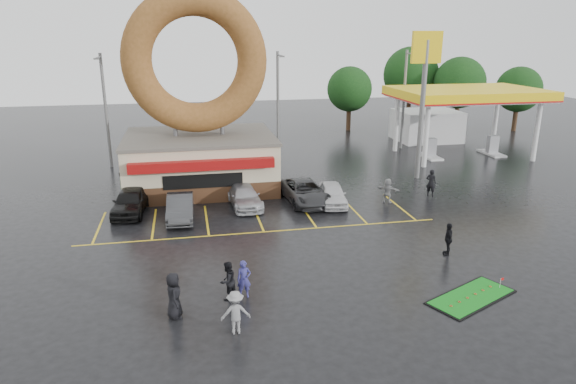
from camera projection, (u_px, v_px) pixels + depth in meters
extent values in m
plane|color=black|center=(275.00, 257.00, 25.02)|extent=(120.00, 120.00, 0.00)
cube|color=#472B19|center=(201.00, 178.00, 36.44)|extent=(10.00, 8.00, 1.20)
cube|color=beige|center=(200.00, 154.00, 35.92)|extent=(10.00, 8.00, 2.30)
cube|color=#59544C|center=(199.00, 136.00, 35.55)|extent=(10.20, 8.20, 0.20)
cube|color=maroon|center=(203.00, 165.00, 31.82)|extent=(9.00, 0.60, 0.60)
cylinder|color=slate|center=(175.00, 127.00, 35.04)|extent=(0.30, 0.30, 1.20)
cylinder|color=slate|center=(222.00, 126.00, 35.64)|extent=(0.30, 0.30, 1.20)
torus|color=brown|center=(195.00, 61.00, 34.03)|extent=(9.60, 2.00, 9.60)
cylinder|color=silver|center=(426.00, 137.00, 41.14)|extent=(0.40, 0.40, 5.00)
cylinder|color=silver|center=(537.00, 132.00, 43.02)|extent=(0.40, 0.40, 5.00)
cylinder|color=silver|center=(397.00, 124.00, 46.75)|extent=(0.40, 0.40, 5.00)
cylinder|color=silver|center=(496.00, 120.00, 48.64)|extent=(0.40, 0.40, 5.00)
cube|color=silver|center=(467.00, 96.00, 44.07)|extent=(12.00, 8.00, 0.50)
cube|color=yellow|center=(467.00, 93.00, 43.98)|extent=(12.30, 8.30, 0.70)
cube|color=#99999E|center=(430.00, 147.00, 44.80)|extent=(0.90, 0.60, 1.60)
cube|color=#99999E|center=(492.00, 144.00, 45.93)|extent=(0.90, 0.60, 1.60)
cube|color=silver|center=(427.00, 126.00, 51.74)|extent=(6.00, 5.00, 3.00)
cylinder|color=slate|center=(422.00, 112.00, 37.21)|extent=(0.36, 0.36, 10.00)
cube|color=yellow|center=(427.00, 47.00, 35.87)|extent=(2.20, 0.30, 2.20)
cylinder|color=slate|center=(106.00, 112.00, 40.52)|extent=(0.24, 0.24, 9.00)
cylinder|color=slate|center=(98.00, 57.00, 38.33)|extent=(0.12, 2.00, 0.12)
cube|color=slate|center=(96.00, 59.00, 37.41)|extent=(0.40, 0.18, 0.12)
cylinder|color=slate|center=(278.00, 105.00, 44.09)|extent=(0.24, 0.24, 9.00)
cylinder|color=slate|center=(280.00, 55.00, 41.90)|extent=(0.12, 2.00, 0.12)
cube|color=slate|center=(282.00, 56.00, 40.98)|extent=(0.40, 0.18, 0.12)
cylinder|color=slate|center=(404.00, 100.00, 47.28)|extent=(0.24, 0.24, 9.00)
cylinder|color=slate|center=(412.00, 54.00, 45.10)|extent=(0.12, 2.00, 0.12)
cube|color=slate|center=(417.00, 55.00, 44.18)|extent=(0.40, 0.18, 0.12)
cylinder|color=#332114|center=(456.00, 117.00, 57.56)|extent=(0.50, 0.50, 2.88)
sphere|color=black|center=(460.00, 83.00, 56.44)|extent=(5.60, 5.60, 5.60)
cylinder|color=#332114|center=(515.00, 119.00, 56.87)|extent=(0.50, 0.50, 2.52)
sphere|color=black|center=(519.00, 89.00, 55.90)|extent=(4.90, 4.90, 4.90)
cylinder|color=#332114|center=(408.00, 111.00, 60.50)|extent=(0.50, 0.50, 3.24)
sphere|color=black|center=(411.00, 74.00, 59.24)|extent=(6.30, 6.30, 6.30)
cylinder|color=#332114|center=(348.00, 119.00, 57.23)|extent=(0.50, 0.50, 2.52)
sphere|color=black|center=(350.00, 89.00, 56.25)|extent=(4.90, 4.90, 4.90)
imported|color=black|center=(130.00, 201.00, 30.88)|extent=(2.25, 4.65, 1.53)
imported|color=#313133|center=(180.00, 207.00, 29.98)|extent=(1.61, 4.33, 1.41)
imported|color=#A6A7AB|center=(244.00, 196.00, 32.22)|extent=(2.12, 4.52, 1.28)
imported|color=#2F2F32|center=(304.00, 192.00, 32.93)|extent=(2.88, 5.35, 1.43)
imported|color=silver|center=(332.00, 194.00, 32.55)|extent=(2.13, 4.16, 1.36)
imported|color=navy|center=(244.00, 279.00, 21.07)|extent=(0.59, 0.39, 1.60)
imported|color=black|center=(228.00, 281.00, 20.89)|extent=(1.00, 0.99, 1.64)
imported|color=gray|center=(236.00, 312.00, 18.50)|extent=(1.08, 0.62, 1.66)
imported|color=black|center=(174.00, 295.00, 19.52)|extent=(0.62, 0.92, 1.84)
imported|color=black|center=(448.00, 239.00, 25.12)|extent=(0.70, 1.04, 1.64)
imported|color=gray|center=(388.00, 191.00, 32.88)|extent=(1.43, 1.31, 1.59)
imported|color=black|center=(431.00, 183.00, 34.14)|extent=(0.79, 0.77, 1.83)
cube|color=#183F18|center=(135.00, 184.00, 34.84)|extent=(2.00, 1.53, 1.30)
cube|color=black|center=(471.00, 297.00, 21.22)|extent=(4.35, 3.28, 0.05)
cube|color=#13771A|center=(471.00, 296.00, 21.21)|extent=(4.11, 3.03, 0.03)
cylinder|color=silver|center=(500.00, 283.00, 21.87)|extent=(0.02, 0.02, 0.45)
cube|color=red|center=(502.00, 279.00, 21.83)|extent=(0.14, 0.01, 0.10)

